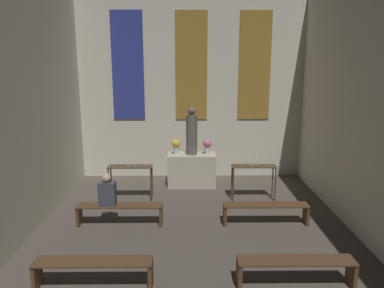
{
  "coord_description": "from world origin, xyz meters",
  "views": [
    {
      "loc": [
        -0.1,
        -1.3,
        3.49
      ],
      "look_at": [
        0.0,
        8.21,
        1.4
      ],
      "focal_mm": 35.0,
      "sensor_mm": 36.0,
      "label": 1
    }
  ],
  "objects_px": {
    "candle_rack_right": "(254,172)",
    "pew_back_left": "(120,210)",
    "pew_second_right": "(296,267)",
    "statue": "(192,133)",
    "pew_second_left": "(93,268)",
    "person_seated": "(107,192)",
    "flower_vase_right": "(207,145)",
    "flower_vase_left": "(176,145)",
    "candle_rack_left": "(131,172)",
    "altar": "(192,170)",
    "pew_back_right": "(266,210)"
  },
  "relations": [
    {
      "from": "candle_rack_right",
      "to": "pew_second_right",
      "type": "distance_m",
      "value": 3.89
    },
    {
      "from": "pew_second_left",
      "to": "flower_vase_left",
      "type": "bearing_deg",
      "value": 77.01
    },
    {
      "from": "altar",
      "to": "person_seated",
      "type": "bearing_deg",
      "value": -124.82
    },
    {
      "from": "candle_rack_right",
      "to": "pew_second_right",
      "type": "bearing_deg",
      "value": -89.83
    },
    {
      "from": "statue",
      "to": "flower_vase_right",
      "type": "height_order",
      "value": "statue"
    },
    {
      "from": "person_seated",
      "to": "pew_second_left",
      "type": "bearing_deg",
      "value": -83.77
    },
    {
      "from": "pew_second_right",
      "to": "statue",
      "type": "bearing_deg",
      "value": 107.7
    },
    {
      "from": "flower_vase_right",
      "to": "pew_second_right",
      "type": "relative_size",
      "value": 0.24
    },
    {
      "from": "flower_vase_left",
      "to": "person_seated",
      "type": "bearing_deg",
      "value": -117.89
    },
    {
      "from": "pew_second_left",
      "to": "pew_back_right",
      "type": "relative_size",
      "value": 1.0
    },
    {
      "from": "candle_rack_right",
      "to": "pew_back_left",
      "type": "relative_size",
      "value": 0.61
    },
    {
      "from": "flower_vase_left",
      "to": "candle_rack_left",
      "type": "distance_m",
      "value": 1.66
    },
    {
      "from": "pew_back_right",
      "to": "person_seated",
      "type": "xyz_separation_m",
      "value": [
        -3.44,
        -0.0,
        0.43
      ]
    },
    {
      "from": "flower_vase_left",
      "to": "statue",
      "type": "bearing_deg",
      "value": -0.0
    },
    {
      "from": "candle_rack_right",
      "to": "flower_vase_left",
      "type": "bearing_deg",
      "value": 150.98
    },
    {
      "from": "candle_rack_right",
      "to": "pew_back_left",
      "type": "bearing_deg",
      "value": -154.2
    },
    {
      "from": "candle_rack_right",
      "to": "pew_second_left",
      "type": "distance_m",
      "value": 5.02
    },
    {
      "from": "candle_rack_left",
      "to": "pew_back_right",
      "type": "relative_size",
      "value": 0.61
    },
    {
      "from": "candle_rack_left",
      "to": "candle_rack_right",
      "type": "bearing_deg",
      "value": -0.01
    },
    {
      "from": "flower_vase_right",
      "to": "pew_back_right",
      "type": "xyz_separation_m",
      "value": [
        1.15,
        -2.66,
        -0.86
      ]
    },
    {
      "from": "statue",
      "to": "person_seated",
      "type": "xyz_separation_m",
      "value": [
        -1.85,
        -2.66,
        -0.79
      ]
    },
    {
      "from": "flower_vase_left",
      "to": "flower_vase_right",
      "type": "bearing_deg",
      "value": 0.0
    },
    {
      "from": "candle_rack_left",
      "to": "altar",
      "type": "bearing_deg",
      "value": 35.47
    },
    {
      "from": "flower_vase_right",
      "to": "pew_second_left",
      "type": "distance_m",
      "value": 5.46
    },
    {
      "from": "pew_back_left",
      "to": "pew_back_right",
      "type": "height_order",
      "value": "same"
    },
    {
      "from": "pew_back_left",
      "to": "flower_vase_right",
      "type": "bearing_deg",
      "value": 52.55
    },
    {
      "from": "candle_rack_right",
      "to": "pew_back_right",
      "type": "relative_size",
      "value": 0.61
    },
    {
      "from": "flower_vase_left",
      "to": "person_seated",
      "type": "height_order",
      "value": "flower_vase_left"
    },
    {
      "from": "candle_rack_left",
      "to": "flower_vase_right",
      "type": "bearing_deg",
      "value": 29.09
    },
    {
      "from": "candle_rack_left",
      "to": "pew_second_left",
      "type": "distance_m",
      "value": 3.89
    },
    {
      "from": "flower_vase_right",
      "to": "pew_back_left",
      "type": "height_order",
      "value": "flower_vase_right"
    },
    {
      "from": "altar",
      "to": "pew_back_right",
      "type": "relative_size",
      "value": 0.74
    },
    {
      "from": "flower_vase_right",
      "to": "pew_back_left",
      "type": "bearing_deg",
      "value": -127.45
    },
    {
      "from": "flower_vase_left",
      "to": "person_seated",
      "type": "relative_size",
      "value": 0.61
    },
    {
      "from": "statue",
      "to": "pew_back_left",
      "type": "bearing_deg",
      "value": -120.95
    },
    {
      "from": "altar",
      "to": "candle_rack_right",
      "type": "xyz_separation_m",
      "value": [
        1.58,
        -1.12,
        0.27
      ]
    },
    {
      "from": "flower_vase_left",
      "to": "flower_vase_right",
      "type": "xyz_separation_m",
      "value": [
        0.88,
        0.0,
        0.0
      ]
    },
    {
      "from": "pew_second_right",
      "to": "flower_vase_left",
      "type": "bearing_deg",
      "value": 112.17
    },
    {
      "from": "candle_rack_left",
      "to": "pew_second_left",
      "type": "xyz_separation_m",
      "value": [
        -0.02,
        -3.87,
        -0.41
      ]
    },
    {
      "from": "statue",
      "to": "candle_rack_left",
      "type": "height_order",
      "value": "statue"
    },
    {
      "from": "statue",
      "to": "pew_second_right",
      "type": "relative_size",
      "value": 0.73
    },
    {
      "from": "pew_back_left",
      "to": "person_seated",
      "type": "bearing_deg",
      "value": -180.0
    },
    {
      "from": "altar",
      "to": "pew_back_left",
      "type": "bearing_deg",
      "value": -120.95
    },
    {
      "from": "statue",
      "to": "candle_rack_left",
      "type": "distance_m",
      "value": 2.1
    },
    {
      "from": "altar",
      "to": "pew_second_left",
      "type": "height_order",
      "value": "altar"
    },
    {
      "from": "statue",
      "to": "pew_back_left",
      "type": "distance_m",
      "value": 3.33
    },
    {
      "from": "statue",
      "to": "altar",
      "type": "bearing_deg",
      "value": 90.0
    },
    {
      "from": "pew_second_left",
      "to": "person_seated",
      "type": "relative_size",
      "value": 2.61
    },
    {
      "from": "candle_rack_right",
      "to": "pew_second_right",
      "type": "height_order",
      "value": "candle_rack_right"
    },
    {
      "from": "pew_second_left",
      "to": "flower_vase_right",
      "type": "bearing_deg",
      "value": 67.83
    }
  ]
}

